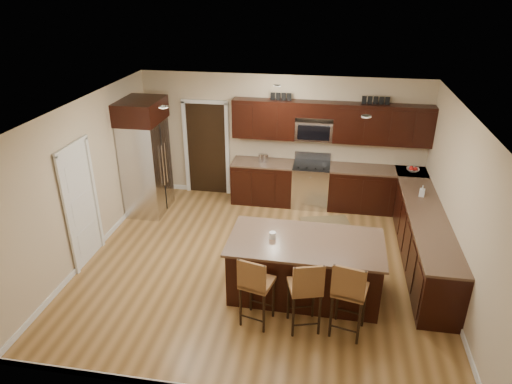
% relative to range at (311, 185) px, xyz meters
% --- Properties ---
extents(floor, '(6.00, 6.00, 0.00)m').
position_rel_range_xyz_m(floor, '(-0.68, -2.45, -0.47)').
color(floor, '#9D723E').
rests_on(floor, ground).
extents(ceiling, '(6.00, 6.00, 0.00)m').
position_rel_range_xyz_m(ceiling, '(-0.68, -2.45, 2.23)').
color(ceiling, silver).
rests_on(ceiling, wall_back).
extents(wall_back, '(6.00, 0.00, 6.00)m').
position_rel_range_xyz_m(wall_back, '(-0.68, 0.30, 0.88)').
color(wall_back, '#C9B491').
rests_on(wall_back, floor).
extents(wall_left, '(0.00, 5.50, 5.50)m').
position_rel_range_xyz_m(wall_left, '(-3.68, -2.45, 0.88)').
color(wall_left, '#C9B491').
rests_on(wall_left, floor).
extents(wall_right, '(0.00, 5.50, 5.50)m').
position_rel_range_xyz_m(wall_right, '(2.32, -2.45, 0.88)').
color(wall_right, '#C9B491').
rests_on(wall_right, floor).
extents(base_cabinets, '(4.02, 3.96, 0.92)m').
position_rel_range_xyz_m(base_cabinets, '(1.22, -1.01, -0.01)').
color(base_cabinets, black).
rests_on(base_cabinets, floor).
extents(upper_cabinets, '(4.00, 0.33, 0.80)m').
position_rel_range_xyz_m(upper_cabinets, '(0.36, 0.13, 1.37)').
color(upper_cabinets, black).
rests_on(upper_cabinets, wall_back).
extents(range, '(0.76, 0.64, 1.11)m').
position_rel_range_xyz_m(range, '(0.00, 0.00, 0.00)').
color(range, silver).
rests_on(range, floor).
extents(microwave, '(0.76, 0.31, 0.40)m').
position_rel_range_xyz_m(microwave, '(0.00, 0.15, 1.15)').
color(microwave, silver).
rests_on(microwave, upper_cabinets).
extents(doorway, '(0.85, 0.03, 2.06)m').
position_rel_range_xyz_m(doorway, '(-2.33, 0.28, 0.56)').
color(doorway, black).
rests_on(doorway, floor).
extents(pantry_door, '(0.03, 0.80, 2.04)m').
position_rel_range_xyz_m(pantry_door, '(-3.66, -2.75, 0.55)').
color(pantry_door, white).
rests_on(pantry_door, floor).
extents(letter_decor, '(2.20, 0.03, 0.15)m').
position_rel_range_xyz_m(letter_decor, '(0.22, 0.13, 1.82)').
color(letter_decor, black).
rests_on(letter_decor, upper_cabinets).
extents(island, '(2.32, 1.23, 0.92)m').
position_rel_range_xyz_m(island, '(0.10, -3.06, -0.04)').
color(island, black).
rests_on(island, floor).
extents(stool_left, '(0.50, 0.50, 1.10)m').
position_rel_range_xyz_m(stool_left, '(-0.52, -3.90, 0.21)').
color(stool_left, olive).
rests_on(stool_left, floor).
extents(stool_mid, '(0.52, 0.52, 1.13)m').
position_rel_range_xyz_m(stool_mid, '(0.16, -3.91, 0.23)').
color(stool_mid, olive).
rests_on(stool_mid, floor).
extents(stool_right, '(0.52, 0.52, 1.17)m').
position_rel_range_xyz_m(stool_right, '(0.73, -3.91, 0.26)').
color(stool_right, olive).
rests_on(stool_right, floor).
extents(refrigerator, '(0.79, 1.02, 2.35)m').
position_rel_range_xyz_m(refrigerator, '(-3.30, -0.80, 0.73)').
color(refrigerator, silver).
rests_on(refrigerator, floor).
extents(floor_mat, '(1.10, 0.87, 0.01)m').
position_rel_range_xyz_m(floor_mat, '(0.37, -0.82, -0.47)').
color(floor_mat, olive).
rests_on(floor_mat, floor).
extents(fruit_bowl, '(0.28, 0.28, 0.06)m').
position_rel_range_xyz_m(fruit_bowl, '(2.02, -0.00, 0.48)').
color(fruit_bowl, silver).
rests_on(fruit_bowl, base_cabinets).
extents(soap_bottle, '(0.11, 0.11, 0.21)m').
position_rel_range_xyz_m(soap_bottle, '(2.02, -1.17, 0.55)').
color(soap_bottle, '#B2B2B2').
rests_on(soap_bottle, base_cabinets).
extents(canister_tall, '(0.12, 0.12, 0.18)m').
position_rel_range_xyz_m(canister_tall, '(-1.06, -0.00, 0.54)').
color(canister_tall, silver).
rests_on(canister_tall, base_cabinets).
extents(canister_short, '(0.11, 0.11, 0.17)m').
position_rel_range_xyz_m(canister_short, '(-0.97, -0.00, 0.53)').
color(canister_short, silver).
rests_on(canister_short, base_cabinets).
extents(island_jar, '(0.10, 0.10, 0.10)m').
position_rel_range_xyz_m(island_jar, '(-0.40, -3.06, 0.50)').
color(island_jar, white).
rests_on(island_jar, island).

